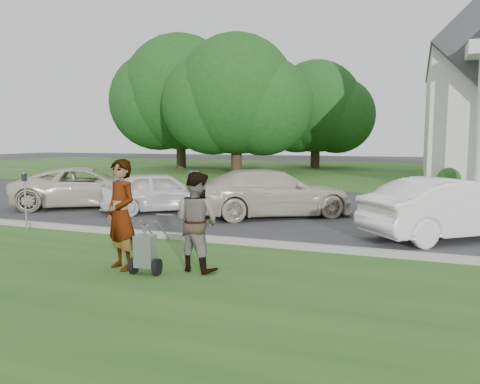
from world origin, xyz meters
The scene contains 16 objects.
ground centered at (0.00, 0.00, 0.00)m, with size 120.00×120.00×0.00m, color #333335.
grass_strip centered at (0.00, -3.00, 0.01)m, with size 80.00×7.00×0.01m, color #275A1E.
church_lawn centered at (0.00, 27.00, 0.01)m, with size 80.00×30.00×0.01m, color #275A1E.
curb centered at (0.00, 0.55, 0.07)m, with size 80.00×0.18×0.15m, color #9E9E93.
tree_left centered at (-8.01, 21.99, 5.11)m, with size 10.63×8.40×9.71m.
tree_far centered at (-14.01, 24.99, 5.69)m, with size 11.64×9.20×10.73m.
tree_back centered at (-4.01, 29.99, 4.73)m, with size 9.61×7.60×8.89m.
striping_cart centered at (-0.34, -2.19, 0.41)m, with size 0.54×1.05×0.94m.
person_left centered at (-0.92, -2.06, 0.99)m, with size 0.73×0.48×1.99m, color #999999.
person_right centered at (0.38, -1.66, 0.89)m, with size 0.86×0.67×1.77m, color #999999.
parking_meter_near centered at (-2.63, 0.33, 0.90)m, with size 0.10×0.09×1.42m.
parking_meter_far centered at (-5.25, 0.02, 0.96)m, with size 0.11×0.10×1.52m.
car_a centered at (-6.74, 4.29, 0.69)m, with size 2.29×4.97×1.38m, color beige.
car_b centered at (-3.74, 4.16, 0.66)m, with size 1.56×3.88×1.32m, color white.
car_c centered at (-0.11, 4.64, 0.72)m, with size 2.02×4.98×1.45m, color beige.
car_d centered at (4.83, 2.98, 0.72)m, with size 1.53×4.37×1.44m, color white.
Camera 1 is at (4.00, -9.04, 2.34)m, focal length 35.00 mm.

